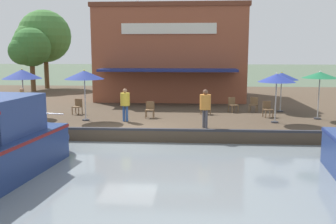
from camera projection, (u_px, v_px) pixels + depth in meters
The scene contains 21 objects.
ground_plane at pixel (127, 144), 16.72m from camera, with size 220.00×220.00×0.00m, color #4C5B47.
quay_deck at pixel (153, 104), 27.51m from camera, with size 22.00×56.00×0.60m, color #4C3D2D.
quay_edge_fender at pixel (127, 129), 16.71m from camera, with size 0.20×50.40×0.10m, color #2D2D33.
waterfront_restaurant at pixel (172, 53), 28.83m from camera, with size 9.80×10.72×8.67m.
patio_umbrella_mid_patio_right at pixel (84, 75), 18.75m from camera, with size 1.99×1.99×2.58m.
patio_umbrella_back_row at pixel (22, 74), 19.69m from camera, with size 2.03×2.03×2.59m.
patio_umbrella_near_quay_edge at pixel (282, 76), 21.60m from camera, with size 1.90×1.90×2.32m.
patio_umbrella_mid_patio_left at pixel (277, 78), 18.15m from camera, with size 1.82×1.82×2.46m.
patio_umbrella_far_corner at pixel (320, 75), 19.14m from camera, with size 1.82×1.82×2.50m.
cafe_chair_far_corner_seat at pixel (78, 106), 20.98m from camera, with size 0.52×0.52×0.85m.
cafe_chair_back_row_seat at pixel (206, 106), 20.99m from camera, with size 0.59×0.59×0.85m.
cafe_chair_under_first_umbrella at pixel (268, 108), 20.02m from camera, with size 0.52×0.52×0.85m.
cafe_chair_facing_river at pixel (254, 104), 21.86m from camera, with size 0.57×0.57×0.85m.
cafe_chair_beside_entrance at pixel (150, 109), 19.86m from camera, with size 0.45×0.45×0.85m.
cafe_chair_mid_patio at pixel (233, 104), 21.70m from camera, with size 0.59×0.59×0.85m.
person_mid_patio at pixel (205, 104), 17.05m from camera, with size 0.50×0.50×1.78m.
person_at_quay_edge at pixel (22, 101), 18.62m from camera, with size 0.48×0.48×1.70m.
person_near_entrance at pixel (125, 101), 18.70m from camera, with size 0.47×0.47×1.66m.
mooring_post at pixel (40, 119), 17.18m from camera, with size 0.22×0.22×0.82m.
tree_upstream_bank at pixel (42, 38), 35.00m from camera, with size 5.13×4.88×7.37m.
tree_downstream_bank at pixel (29, 48), 32.66m from camera, with size 3.55×3.38×5.57m.
Camera 1 is at (16.12, 2.93, 4.06)m, focal length 40.00 mm.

